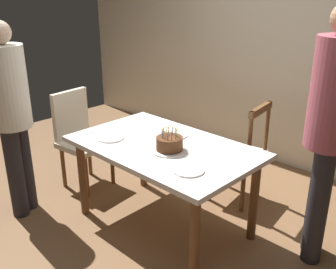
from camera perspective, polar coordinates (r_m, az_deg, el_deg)
name	(u,v)px	position (r m, az deg, el deg)	size (l,w,h in m)	color
ground	(164,224)	(3.39, -0.62, -13.03)	(6.40, 6.40, 0.00)	brown
back_wall	(287,46)	(4.36, 17.09, 12.33)	(6.40, 0.10, 2.60)	beige
dining_table	(163,156)	(3.07, -0.67, -3.14)	(1.47, 0.91, 0.73)	white
birthday_cake	(170,145)	(2.90, 0.22, -1.49)	(0.28, 0.28, 0.18)	silver
plate_near_celebrant	(111,138)	(3.19, -8.44, -0.48)	(0.22, 0.22, 0.01)	white
plate_far_side	(174,135)	(3.22, 0.95, -0.06)	(0.22, 0.22, 0.01)	white
plate_near_guest	(189,170)	(2.62, 3.03, -5.23)	(0.22, 0.22, 0.01)	white
fork_near_celebrant	(97,134)	(3.31, -10.32, 0.13)	(0.18, 0.02, 0.01)	silver
fork_far_side	(159,131)	(3.31, -1.28, 0.52)	(0.18, 0.02, 0.01)	silver
fork_near_guest	(172,163)	(2.73, 0.64, -4.19)	(0.18, 0.02, 0.01)	silver
chair_spindle_back	(239,155)	(3.59, 10.38, -2.92)	(0.50, 0.50, 0.95)	beige
chair_upholstered	(79,134)	(3.91, -12.87, 0.08)	(0.49, 0.49, 0.95)	beige
person_celebrant	(11,110)	(3.42, -22.07, 3.30)	(0.32, 0.32, 1.66)	#262328
person_guest	(330,124)	(2.78, 22.76, 1.44)	(0.32, 0.32, 1.82)	#262328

